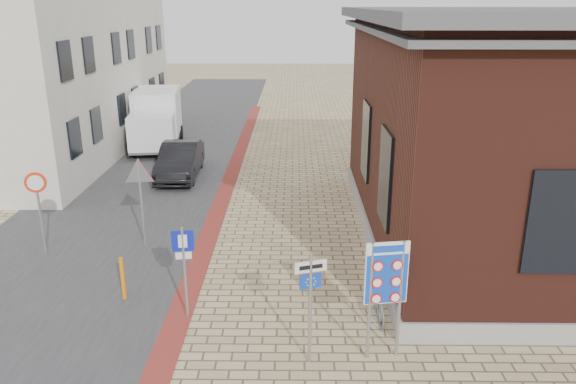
% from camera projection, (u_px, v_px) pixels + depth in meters
% --- Properties ---
extents(ground, '(120.00, 120.00, 0.00)m').
position_uv_depth(ground, '(260.00, 370.00, 11.17)').
color(ground, tan).
rests_on(ground, ground).
extents(road_strip, '(7.00, 60.00, 0.02)m').
position_uv_depth(road_strip, '(158.00, 164.00, 25.44)').
color(road_strip, '#38383A').
rests_on(road_strip, ground).
extents(curb_strip, '(0.60, 40.00, 0.02)m').
position_uv_depth(curb_strip, '(221.00, 201.00, 20.66)').
color(curb_strip, maroon).
rests_on(curb_strip, ground).
extents(brick_building, '(13.00, 13.00, 6.80)m').
position_uv_depth(brick_building, '(575.00, 126.00, 16.59)').
color(brick_building, gray).
rests_on(brick_building, ground).
extents(townhouse_mid, '(7.40, 6.40, 9.10)m').
position_uv_depth(townhouse_mid, '(51.00, 55.00, 26.89)').
color(townhouse_mid, beige).
rests_on(townhouse_mid, ground).
extents(townhouse_far, '(7.40, 6.40, 8.30)m').
position_uv_depth(townhouse_far, '(95.00, 53.00, 32.70)').
color(townhouse_far, beige).
rests_on(townhouse_far, ground).
extents(bike_rack, '(0.08, 1.80, 0.60)m').
position_uv_depth(bike_rack, '(378.00, 303.00, 13.14)').
color(bike_rack, slate).
rests_on(bike_rack, ground).
extents(sedan, '(1.63, 4.36, 1.42)m').
position_uv_depth(sedan, '(180.00, 160.00, 23.40)').
color(sedan, black).
rests_on(sedan, ground).
extents(box_truck, '(2.80, 5.58, 2.80)m').
position_uv_depth(box_truck, '(156.00, 119.00, 28.06)').
color(box_truck, slate).
rests_on(box_truck, ground).
extents(border_sign, '(0.88, 0.19, 2.58)m').
position_uv_depth(border_sign, '(386.00, 276.00, 11.03)').
color(border_sign, gray).
rests_on(border_sign, ground).
extents(essen_sign, '(0.63, 0.23, 2.40)m').
position_uv_depth(essen_sign, '(310.00, 292.00, 10.94)').
color(essen_sign, gray).
rests_on(essen_sign, ground).
extents(parking_sign, '(0.49, 0.11, 2.24)m').
position_uv_depth(parking_sign, '(184.00, 258.00, 12.61)').
color(parking_sign, gray).
rests_on(parking_sign, ground).
extents(yield_sign, '(0.95, 0.18, 2.68)m').
position_uv_depth(yield_sign, '(140.00, 181.00, 16.24)').
color(yield_sign, gray).
rests_on(yield_sign, ground).
extents(speed_sign, '(0.58, 0.17, 2.52)m').
position_uv_depth(speed_sign, '(38.00, 200.00, 15.72)').
color(speed_sign, gray).
rests_on(speed_sign, ground).
extents(bollard, '(0.11, 0.11, 1.12)m').
position_uv_depth(bollard, '(123.00, 279.00, 13.68)').
color(bollard, orange).
rests_on(bollard, ground).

